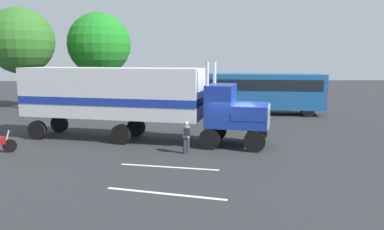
{
  "coord_description": "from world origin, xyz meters",
  "views": [
    {
      "loc": [
        -2.73,
        -18.87,
        4.66
      ],
      "look_at": [
        -2.03,
        0.98,
        1.6
      ],
      "focal_mm": 34.24,
      "sensor_mm": 36.0,
      "label": 1
    }
  ],
  "objects_px": {
    "person_bystander": "(186,136)",
    "tree_center": "(21,41)",
    "semi_truck": "(130,97)",
    "parked_bus": "(257,90)",
    "parked_car": "(86,106)",
    "tree_left": "(99,44)"
  },
  "relations": [
    {
      "from": "person_bystander",
      "to": "tree_center",
      "type": "height_order",
      "value": "tree_center"
    },
    {
      "from": "semi_truck",
      "to": "parked_bus",
      "type": "height_order",
      "value": "semi_truck"
    },
    {
      "from": "parked_car",
      "to": "tree_center",
      "type": "distance_m",
      "value": 10.11
    },
    {
      "from": "parked_bus",
      "to": "tree_left",
      "type": "bearing_deg",
      "value": 151.51
    },
    {
      "from": "tree_left",
      "to": "semi_truck",
      "type": "bearing_deg",
      "value": -73.2
    },
    {
      "from": "parked_bus",
      "to": "tree_center",
      "type": "bearing_deg",
      "value": 168.79
    },
    {
      "from": "semi_truck",
      "to": "tree_center",
      "type": "bearing_deg",
      "value": 129.92
    },
    {
      "from": "parked_car",
      "to": "tree_left",
      "type": "bearing_deg",
      "value": 93.85
    },
    {
      "from": "person_bystander",
      "to": "parked_car",
      "type": "bearing_deg",
      "value": 122.67
    },
    {
      "from": "tree_left",
      "to": "parked_bus",
      "type": "bearing_deg",
      "value": -28.49
    },
    {
      "from": "person_bystander",
      "to": "parked_car",
      "type": "distance_m",
      "value": 14.78
    },
    {
      "from": "person_bystander",
      "to": "tree_left",
      "type": "bearing_deg",
      "value": 112.04
    },
    {
      "from": "semi_truck",
      "to": "parked_bus",
      "type": "bearing_deg",
      "value": 46.51
    },
    {
      "from": "person_bystander",
      "to": "tree_center",
      "type": "xyz_separation_m",
      "value": [
        -14.95,
        17.31,
        5.38
      ]
    },
    {
      "from": "person_bystander",
      "to": "parked_bus",
      "type": "relative_size",
      "value": 0.14
    },
    {
      "from": "semi_truck",
      "to": "parked_car",
      "type": "distance_m",
      "value": 10.58
    },
    {
      "from": "parked_car",
      "to": "tree_center",
      "type": "bearing_deg",
      "value": 145.11
    },
    {
      "from": "parked_bus",
      "to": "tree_left",
      "type": "xyz_separation_m",
      "value": [
        -14.82,
        8.05,
        4.08
      ]
    },
    {
      "from": "parked_bus",
      "to": "parked_car",
      "type": "height_order",
      "value": "parked_bus"
    },
    {
      "from": "parked_car",
      "to": "semi_truck",
      "type": "bearing_deg",
      "value": -62.4
    },
    {
      "from": "parked_bus",
      "to": "person_bystander",
      "type": "bearing_deg",
      "value": -115.55
    },
    {
      "from": "person_bystander",
      "to": "tree_center",
      "type": "bearing_deg",
      "value": 130.83
    }
  ]
}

